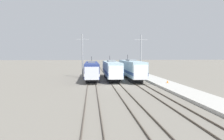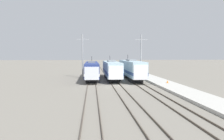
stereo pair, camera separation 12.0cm
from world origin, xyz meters
TOP-DOWN VIEW (x-y plane):
  - ground_plane at (0.00, 0.00)m, footprint 400.00×400.00m
  - rail_pair_far_left at (-4.23, 0.00)m, footprint 1.51×120.00m
  - rail_pair_center at (0.00, 0.00)m, footprint 1.51×120.00m
  - rail_pair_far_right at (4.23, 0.00)m, footprint 1.51×120.00m
  - locomotive_far_left at (-4.23, 9.41)m, footprint 2.75×19.82m
  - locomotive_center at (0.00, 8.99)m, footprint 2.83×18.30m
  - locomotive_far_right at (4.23, 8.72)m, footprint 2.75×19.41m
  - catenary_tower_left at (-6.28, 12.37)m, footprint 2.96×0.32m
  - catenary_tower_right at (7.18, 12.37)m, footprint 2.96×0.32m
  - platform at (8.64, 0.00)m, footprint 4.00×120.00m
  - traffic_cone at (9.00, -0.51)m, footprint 0.38×0.38m

SIDE VIEW (x-z plane):
  - ground_plane at x=0.00m, z-range 0.00..0.00m
  - rail_pair_far_left at x=-4.23m, z-range 0.00..0.15m
  - rail_pair_center at x=0.00m, z-range 0.00..0.15m
  - rail_pair_far_right at x=4.23m, z-range 0.00..0.15m
  - platform at x=8.64m, z-range 0.00..0.36m
  - traffic_cone at x=9.00m, z-range 0.36..0.83m
  - locomotive_far_left at x=-4.23m, z-range -0.42..4.53m
  - locomotive_center at x=0.00m, z-range -0.40..4.69m
  - locomotive_far_right at x=4.23m, z-range -0.45..4.91m
  - catenary_tower_left at x=-6.28m, z-range 0.26..10.24m
  - catenary_tower_right at x=7.18m, z-range 0.26..10.24m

